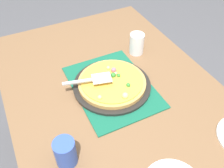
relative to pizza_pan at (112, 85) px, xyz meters
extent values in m
plane|color=#4C4C51|center=(0.00, 0.00, -0.76)|extent=(8.00, 8.00, 0.00)
cube|color=brown|center=(0.00, 0.00, -0.03)|extent=(1.40, 1.00, 0.03)
cube|color=brown|center=(-0.64, -0.44, -0.40)|extent=(0.07, 0.07, 0.72)
cube|color=brown|center=(-0.64, 0.44, -0.40)|extent=(0.07, 0.07, 0.72)
cube|color=#145B42|center=(0.00, 0.00, -0.01)|extent=(0.48, 0.36, 0.01)
cylinder|color=black|center=(0.00, 0.00, 0.00)|extent=(0.38, 0.38, 0.01)
cylinder|color=tan|center=(0.00, 0.00, 0.02)|extent=(0.33, 0.33, 0.02)
cylinder|color=gold|center=(0.00, 0.00, 0.03)|extent=(0.30, 0.30, 0.01)
sphere|color=#E5CC7F|center=(0.12, 0.01, 0.04)|extent=(0.03, 0.03, 0.03)
sphere|color=#338433|center=(0.07, 0.05, 0.04)|extent=(0.02, 0.02, 0.02)
sphere|color=#E5CC7F|center=(0.08, -0.10, 0.04)|extent=(0.02, 0.02, 0.02)
sphere|color=#B76675|center=(-0.06, 0.04, 0.04)|extent=(0.03, 0.03, 0.03)
sphere|color=#338433|center=(-0.01, 0.04, 0.04)|extent=(0.02, 0.02, 0.02)
sphere|color=#338433|center=(-0.02, 0.02, 0.04)|extent=(0.03, 0.03, 0.03)
sphere|color=#E5CC7F|center=(-0.03, 0.04, 0.04)|extent=(0.02, 0.02, 0.02)
sphere|color=#E5CC7F|center=(-0.09, 0.02, 0.04)|extent=(0.02, 0.02, 0.02)
cylinder|color=white|center=(-0.19, 0.25, 0.05)|extent=(0.08, 0.08, 0.12)
cylinder|color=#3351AD|center=(0.28, -0.33, 0.05)|extent=(0.08, 0.08, 0.12)
cube|color=silver|center=(-0.01, -0.05, 0.06)|extent=(0.09, 0.10, 0.00)
cube|color=#B2B2B7|center=(-0.04, -0.16, 0.06)|extent=(0.05, 0.14, 0.01)
camera|label=1|loc=(0.77, -0.38, 0.85)|focal=39.47mm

